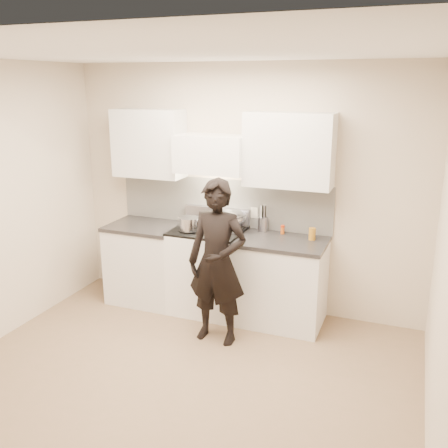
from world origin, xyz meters
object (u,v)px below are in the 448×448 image
object	(u,v)px
counter_right	(281,281)
wok	(230,218)
person	(217,263)
stove	(208,270)
utensil_crock	(263,223)

from	to	relation	value
counter_right	wok	world-z (taller)	wok
counter_right	person	size ratio (longest dim) A/B	0.56
stove	counter_right	distance (m)	0.83
counter_right	person	bearing A→B (deg)	-128.75
wok	counter_right	bearing A→B (deg)	-12.91
utensil_crock	counter_right	bearing A→B (deg)	-40.95
counter_right	wok	bearing A→B (deg)	167.09
person	counter_right	bearing A→B (deg)	53.07
stove	counter_right	bearing A→B (deg)	0.00
utensil_crock	person	distance (m)	0.89
stove	person	world-z (taller)	person
counter_right	utensil_crock	world-z (taller)	utensil_crock
wok	person	world-z (taller)	person
stove	counter_right	xyz separation A→B (m)	(0.83, 0.00, -0.01)
utensil_crock	person	bearing A→B (deg)	-103.22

